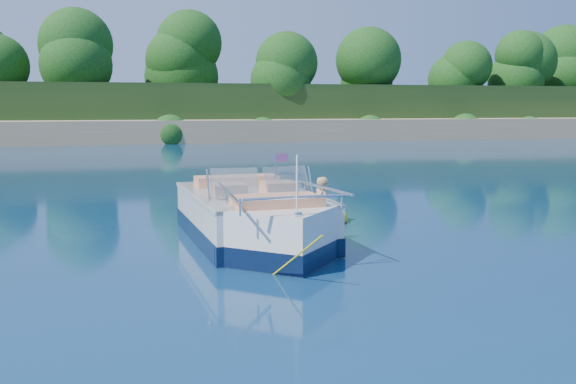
{
  "coord_description": "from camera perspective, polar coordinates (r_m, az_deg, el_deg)",
  "views": [
    {
      "loc": [
        -1.45,
        -7.63,
        2.46
      ],
      "look_at": [
        1.54,
        3.93,
        0.85
      ],
      "focal_mm": 40.0,
      "sensor_mm": 36.0,
      "label": 1
    }
  ],
  "objects": [
    {
      "name": "ground",
      "position": [
        8.15,
        -3.62,
        -9.92
      ],
      "size": [
        160.0,
        160.0,
        0.0
      ],
      "primitive_type": "plane",
      "color": "#091D43",
      "rests_on": "ground"
    },
    {
      "name": "shoreline",
      "position": [
        71.43,
        -13.4,
        6.3
      ],
      "size": [
        170.0,
        59.0,
        6.0
      ],
      "color": "#927554",
      "rests_on": "ground"
    },
    {
      "name": "treeline",
      "position": [
        48.77,
        -12.95,
        11.13
      ],
      "size": [
        150.0,
        7.12,
        8.19
      ],
      "color": "black",
      "rests_on": "ground"
    },
    {
      "name": "motorboat",
      "position": [
        11.57,
        -2.86,
        -2.65
      ],
      "size": [
        2.39,
        5.99,
        1.99
      ],
      "rotation": [
        0.0,
        0.0,
        0.06
      ],
      "color": "white",
      "rests_on": "ground"
    },
    {
      "name": "tow_tube",
      "position": [
        13.75,
        2.74,
        -2.27
      ],
      "size": [
        1.28,
        1.28,
        0.33
      ],
      "rotation": [
        0.0,
        0.0,
        0.03
      ],
      "color": "yellow",
      "rests_on": "ground"
    },
    {
      "name": "boy",
      "position": [
        13.75,
        2.92,
        -2.63
      ],
      "size": [
        0.48,
        0.8,
        1.47
      ],
      "primitive_type": "imported",
      "rotation": [
        0.0,
        -0.17,
        1.77
      ],
      "color": "tan",
      "rests_on": "ground"
    }
  ]
}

